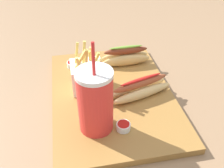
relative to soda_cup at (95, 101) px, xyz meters
The scene contains 8 objects.
ground_plane 0.18m from the soda_cup, 153.24° to the left, with size 2.40×2.40×0.02m, color #8C6B4C.
food_tray 0.17m from the soda_cup, 153.24° to the left, with size 0.49×0.35×0.02m, color olive.
soda_cup is the anchor object (origin of this frame).
fries_basket 0.17m from the soda_cup, behind, with size 0.09×0.09×0.15m.
hot_dog_1 0.31m from the soda_cup, 153.17° to the left, with size 0.05×0.16×0.07m.
hot_dog_2 0.18m from the soda_cup, 125.52° to the left, with size 0.10×0.20×0.06m.
ketchup_cup_1 0.10m from the soda_cup, 72.01° to the left, with size 0.04×0.04×0.02m.
ketchup_cup_2 0.30m from the soda_cup, behind, with size 0.04×0.04×0.02m.
Camera 1 is at (0.58, -0.11, 0.49)m, focal length 41.12 mm.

